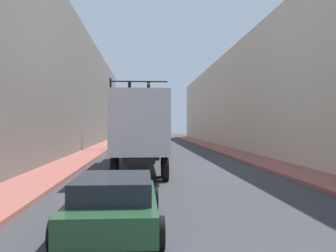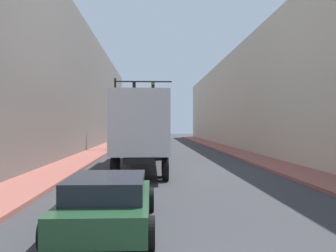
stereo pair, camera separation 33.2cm
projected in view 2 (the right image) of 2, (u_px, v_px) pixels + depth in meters
sidewalk_right at (230, 150)px, 33.76m from camera, size 2.21×80.00×0.15m
sidewalk_left at (99, 151)px, 33.23m from camera, size 2.21×80.00×0.15m
building_right at (275, 97)px, 33.93m from camera, size 6.00×80.00×9.92m
building_left at (52, 87)px, 33.04m from camera, size 6.00×80.00×11.57m
semi_truck at (143, 128)px, 20.92m from camera, size 2.47×12.69×3.81m
sedan_car at (108, 202)px, 8.58m from camera, size 2.13×4.45×1.20m
traffic_signal_gantry at (128, 101)px, 35.52m from camera, size 5.49×0.35×6.82m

